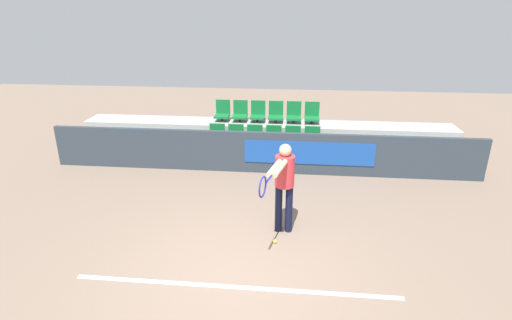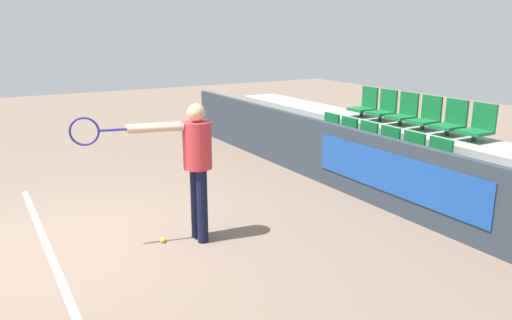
{
  "view_description": "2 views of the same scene",
  "coord_description": "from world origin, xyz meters",
  "px_view_note": "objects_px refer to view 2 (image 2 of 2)",
  "views": [
    {
      "loc": [
        0.8,
        -5.03,
        3.87
      ],
      "look_at": [
        0.02,
        2.63,
        0.91
      ],
      "focal_mm": 28.0,
      "sensor_mm": 36.0,
      "label": 1
    },
    {
      "loc": [
        5.94,
        -0.86,
        2.53
      ],
      "look_at": [
        0.3,
        2.41,
        0.8
      ],
      "focal_mm": 35.0,
      "sensor_mm": 36.0,
      "label": 2
    }
  ],
  "objects_px": {
    "tennis_player": "(192,157)",
    "tennis_ball": "(163,240)",
    "stadium_chair_1": "(344,136)",
    "stadium_chair_7": "(384,108)",
    "stadium_chair_5": "(434,162)",
    "stadium_chair_8": "(404,112)",
    "stadium_chair_9": "(426,116)",
    "stadium_chair_0": "(327,132)",
    "stadium_chair_2": "(363,142)",
    "stadium_chair_3": "(385,148)",
    "stadium_chair_6": "(365,104)",
    "stadium_chair_10": "(451,121)",
    "stadium_chair_11": "(479,126)",
    "stadium_chair_4": "(408,154)"
  },
  "relations": [
    {
      "from": "tennis_player",
      "to": "tennis_ball",
      "type": "height_order",
      "value": "tennis_player"
    },
    {
      "from": "stadium_chair_1",
      "to": "stadium_chair_7",
      "type": "bearing_deg",
      "value": 90.0
    },
    {
      "from": "stadium_chair_5",
      "to": "stadium_chair_8",
      "type": "height_order",
      "value": "stadium_chair_8"
    },
    {
      "from": "stadium_chair_5",
      "to": "stadium_chair_9",
      "type": "height_order",
      "value": "stadium_chair_9"
    },
    {
      "from": "stadium_chair_9",
      "to": "tennis_ball",
      "type": "xyz_separation_m",
      "value": [
        0.27,
        -4.77,
        -1.08
      ]
    },
    {
      "from": "stadium_chair_0",
      "to": "stadium_chair_2",
      "type": "relative_size",
      "value": 1.0
    },
    {
      "from": "stadium_chair_2",
      "to": "stadium_chair_3",
      "type": "bearing_deg",
      "value": 0.0
    },
    {
      "from": "stadium_chair_1",
      "to": "stadium_chair_2",
      "type": "relative_size",
      "value": 1.0
    },
    {
      "from": "stadium_chair_5",
      "to": "stadium_chair_7",
      "type": "bearing_deg",
      "value": 155.52
    },
    {
      "from": "stadium_chair_0",
      "to": "tennis_player",
      "type": "xyz_separation_m",
      "value": [
        1.88,
        -3.49,
        0.39
      ]
    },
    {
      "from": "stadium_chair_5",
      "to": "stadium_chair_9",
      "type": "distance_m",
      "value": 1.42
    },
    {
      "from": "stadium_chair_0",
      "to": "tennis_ball",
      "type": "distance_m",
      "value": 4.29
    },
    {
      "from": "stadium_chair_6",
      "to": "tennis_player",
      "type": "distance_m",
      "value": 4.78
    },
    {
      "from": "stadium_chair_2",
      "to": "tennis_ball",
      "type": "height_order",
      "value": "stadium_chair_2"
    },
    {
      "from": "stadium_chair_6",
      "to": "stadium_chair_10",
      "type": "bearing_deg",
      "value": 0.0
    },
    {
      "from": "stadium_chair_0",
      "to": "stadium_chair_7",
      "type": "xyz_separation_m",
      "value": [
        0.5,
        0.91,
        0.44
      ]
    },
    {
      "from": "stadium_chair_1",
      "to": "stadium_chair_10",
      "type": "height_order",
      "value": "stadium_chair_10"
    },
    {
      "from": "stadium_chair_11",
      "to": "tennis_ball",
      "type": "relative_size",
      "value": 8.55
    },
    {
      "from": "stadium_chair_1",
      "to": "stadium_chair_3",
      "type": "bearing_deg",
      "value": 0.0
    },
    {
      "from": "stadium_chair_0",
      "to": "stadium_chair_7",
      "type": "relative_size",
      "value": 1.0
    },
    {
      "from": "stadium_chair_0",
      "to": "stadium_chair_4",
      "type": "height_order",
      "value": "same"
    },
    {
      "from": "stadium_chair_3",
      "to": "stadium_chair_7",
      "type": "relative_size",
      "value": 1.0
    },
    {
      "from": "stadium_chair_2",
      "to": "stadium_chair_4",
      "type": "relative_size",
      "value": 1.0
    },
    {
      "from": "stadium_chair_9",
      "to": "stadium_chair_11",
      "type": "height_order",
      "value": "same"
    },
    {
      "from": "stadium_chair_10",
      "to": "stadium_chair_1",
      "type": "bearing_deg",
      "value": -148.74
    },
    {
      "from": "stadium_chair_11",
      "to": "tennis_ball",
      "type": "distance_m",
      "value": 4.94
    },
    {
      "from": "stadium_chair_5",
      "to": "stadium_chair_0",
      "type": "bearing_deg",
      "value": 180.0
    },
    {
      "from": "stadium_chair_2",
      "to": "tennis_player",
      "type": "relative_size",
      "value": 0.33
    },
    {
      "from": "stadium_chair_6",
      "to": "stadium_chair_7",
      "type": "distance_m",
      "value": 0.5
    },
    {
      "from": "stadium_chair_5",
      "to": "stadium_chair_2",
      "type": "bearing_deg",
      "value": 180.0
    },
    {
      "from": "stadium_chair_10",
      "to": "tennis_player",
      "type": "height_order",
      "value": "tennis_player"
    },
    {
      "from": "stadium_chair_4",
      "to": "tennis_ball",
      "type": "relative_size",
      "value": 8.55
    },
    {
      "from": "stadium_chair_3",
      "to": "stadium_chair_11",
      "type": "distance_m",
      "value": 1.42
    },
    {
      "from": "stadium_chair_8",
      "to": "stadium_chair_11",
      "type": "height_order",
      "value": "same"
    },
    {
      "from": "stadium_chair_4",
      "to": "stadium_chair_7",
      "type": "relative_size",
      "value": 1.0
    },
    {
      "from": "stadium_chair_0",
      "to": "stadium_chair_5",
      "type": "relative_size",
      "value": 1.0
    },
    {
      "from": "stadium_chair_10",
      "to": "tennis_player",
      "type": "xyz_separation_m",
      "value": [
        -0.12,
        -4.4,
        -0.05
      ]
    },
    {
      "from": "stadium_chair_7",
      "to": "tennis_ball",
      "type": "height_order",
      "value": "stadium_chair_7"
    },
    {
      "from": "tennis_player",
      "to": "stadium_chair_11",
      "type": "bearing_deg",
      "value": 95.26
    },
    {
      "from": "stadium_chair_2",
      "to": "stadium_chair_4",
      "type": "bearing_deg",
      "value": 0.0
    },
    {
      "from": "stadium_chair_6",
      "to": "stadium_chair_8",
      "type": "xyz_separation_m",
      "value": [
        1.0,
        0.0,
        0.0
      ]
    },
    {
      "from": "stadium_chair_5",
      "to": "stadium_chair_6",
      "type": "bearing_deg",
      "value": 159.99
    },
    {
      "from": "stadium_chair_6",
      "to": "stadium_chair_9",
      "type": "xyz_separation_m",
      "value": [
        1.5,
        0.0,
        0.0
      ]
    },
    {
      "from": "stadium_chair_5",
      "to": "stadium_chair_7",
      "type": "relative_size",
      "value": 1.0
    },
    {
      "from": "stadium_chair_4",
      "to": "tennis_ball",
      "type": "bearing_deg",
      "value": -93.39
    },
    {
      "from": "stadium_chair_0",
      "to": "stadium_chair_4",
      "type": "xyz_separation_m",
      "value": [
        2.0,
        0.0,
        0.0
      ]
    },
    {
      "from": "stadium_chair_0",
      "to": "stadium_chair_9",
      "type": "relative_size",
      "value": 1.0
    },
    {
      "from": "stadium_chair_10",
      "to": "stadium_chair_5",
      "type": "bearing_deg",
      "value": -61.23
    },
    {
      "from": "stadium_chair_0",
      "to": "stadium_chair_1",
      "type": "bearing_deg",
      "value": 0.0
    },
    {
      "from": "stadium_chair_2",
      "to": "stadium_chair_3",
      "type": "relative_size",
      "value": 1.0
    }
  ]
}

